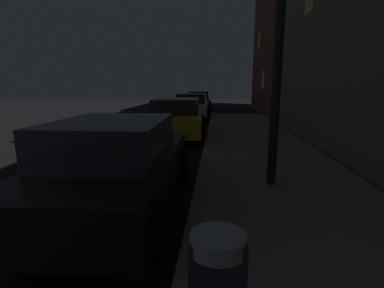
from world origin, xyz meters
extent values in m
cube|color=#232838|center=(4.39, 0.22, 1.27)|extent=(0.19, 0.11, 0.30)
cylinder|color=#999EA5|center=(4.39, 0.22, 1.41)|extent=(0.19, 0.19, 0.06)
cube|color=black|center=(4.34, 0.22, 1.31)|extent=(0.01, 0.08, 0.11)
cube|color=black|center=(2.85, 3.61, 0.57)|extent=(1.82, 4.23, 0.64)
cube|color=#1E2328|center=(2.86, 3.36, 1.15)|extent=(1.56, 2.09, 0.56)
cylinder|color=black|center=(1.95, 4.89, 0.33)|extent=(0.24, 0.67, 0.66)
cylinder|color=black|center=(3.69, 4.93, 0.33)|extent=(0.24, 0.67, 0.66)
cylinder|color=black|center=(2.01, 2.29, 0.33)|extent=(0.24, 0.67, 0.66)
cylinder|color=black|center=(3.75, 2.34, 0.33)|extent=(0.24, 0.67, 0.66)
cube|color=gold|center=(2.85, 10.17, 0.57)|extent=(2.11, 4.57, 0.64)
cube|color=#1E2328|center=(2.85, 10.11, 1.15)|extent=(1.76, 2.26, 0.56)
cylinder|color=black|center=(1.83, 11.50, 0.33)|extent=(0.26, 0.67, 0.66)
cylinder|color=black|center=(3.72, 11.61, 0.33)|extent=(0.26, 0.67, 0.66)
cylinder|color=black|center=(1.98, 8.73, 0.33)|extent=(0.26, 0.67, 0.66)
cylinder|color=black|center=(3.87, 8.84, 0.33)|extent=(0.26, 0.67, 0.66)
cube|color=silver|center=(2.85, 16.65, 0.57)|extent=(1.93, 4.31, 0.64)
cube|color=#1E2328|center=(2.85, 16.62, 1.15)|extent=(1.68, 2.33, 0.56)
cylinder|color=black|center=(1.89, 17.96, 0.33)|extent=(0.23, 0.66, 0.66)
cylinder|color=black|center=(3.78, 17.99, 0.33)|extent=(0.23, 0.66, 0.66)
cylinder|color=black|center=(1.92, 15.30, 0.33)|extent=(0.23, 0.66, 0.66)
cylinder|color=black|center=(3.81, 15.33, 0.33)|extent=(0.23, 0.66, 0.66)
cube|color=#19592D|center=(2.85, 22.64, 0.57)|extent=(1.87, 4.04, 0.64)
cube|color=#1E2328|center=(2.85, 22.65, 1.15)|extent=(1.62, 2.04, 0.56)
cylinder|color=black|center=(1.92, 23.87, 0.33)|extent=(0.23, 0.66, 0.66)
cylinder|color=black|center=(3.74, 23.90, 0.33)|extent=(0.23, 0.66, 0.66)
cylinder|color=black|center=(1.96, 21.38, 0.33)|extent=(0.23, 0.66, 0.66)
cylinder|color=black|center=(3.78, 21.41, 0.33)|extent=(0.23, 0.66, 0.66)
cylinder|color=black|center=(5.38, 4.48, 2.44)|extent=(0.16, 0.16, 4.57)
cube|color=#F2D17F|center=(7.32, 21.44, 5.13)|extent=(0.06, 0.90, 1.20)
cube|color=#F2D17F|center=(7.32, 18.79, 2.28)|extent=(0.06, 0.90, 1.20)
camera|label=1|loc=(4.38, -0.65, 1.92)|focal=26.91mm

